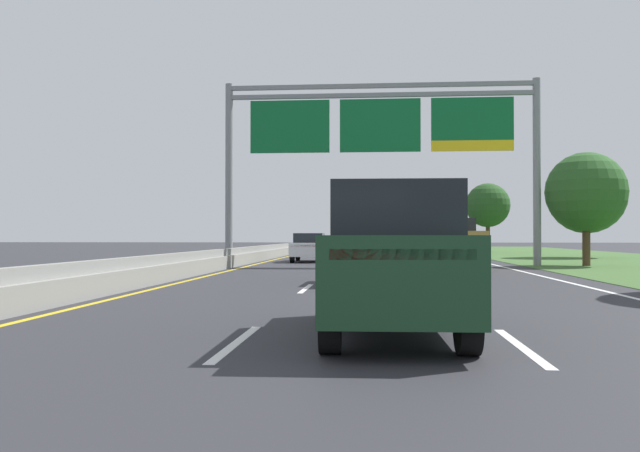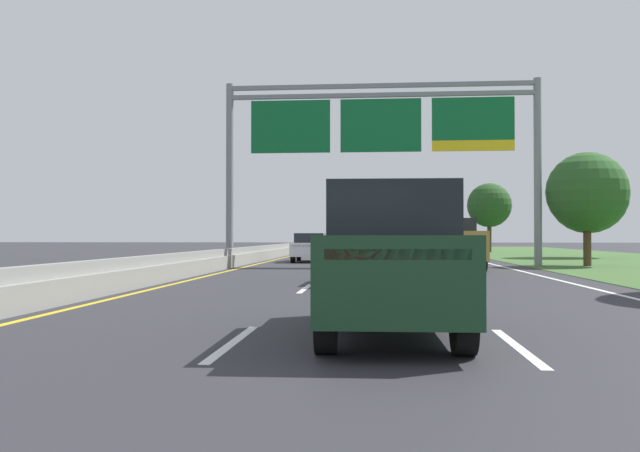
% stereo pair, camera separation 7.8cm
% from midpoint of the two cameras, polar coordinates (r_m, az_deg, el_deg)
% --- Properties ---
extents(ground_plane, '(220.00, 220.00, 0.00)m').
position_cam_midpoint_polar(ground_plane, '(33.14, 4.64, -3.33)').
color(ground_plane, '#2B2B30').
extents(lane_striping, '(11.96, 106.00, 0.01)m').
position_cam_midpoint_polar(lane_striping, '(32.68, 4.64, -3.35)').
color(lane_striping, white).
rests_on(lane_striping, ground).
extents(median_barrier_concrete, '(0.60, 110.00, 0.85)m').
position_cam_midpoint_polar(median_barrier_concrete, '(33.77, -6.65, -2.68)').
color(median_barrier_concrete, gray).
rests_on(median_barrier_concrete, ground).
extents(overhead_sign_gantry, '(15.06, 0.42, 8.86)m').
position_cam_midpoint_polar(overhead_sign_gantry, '(31.77, 5.17, 7.98)').
color(overhead_sign_gantry, gray).
rests_on(overhead_sign_gantry, ground).
extents(pickup_truck_gold, '(2.08, 5.43, 2.20)m').
position_cam_midpoint_polar(pickup_truck_gold, '(28.92, 11.62, -1.54)').
color(pickup_truck_gold, '#A38438').
rests_on(pickup_truck_gold, ground).
extents(car_darkgreen_centre_lane_suv, '(1.99, 4.74, 2.11)m').
position_cam_midpoint_polar(car_darkgreen_centre_lane_suv, '(9.48, 6.05, -2.82)').
color(car_darkgreen_centre_lane_suv, '#193D23').
rests_on(car_darkgreen_centre_lane_suv, ground).
extents(car_silver_centre_lane_sedan, '(1.91, 4.43, 1.57)m').
position_cam_midpoint_polar(car_silver_centre_lane_sedan, '(19.97, 3.99, -2.60)').
color(car_silver_centre_lane_sedan, '#B2B5BA').
rests_on(car_silver_centre_lane_sedan, ground).
extents(car_white_left_lane_sedan, '(1.87, 4.42, 1.57)m').
position_cam_midpoint_polar(car_white_left_lane_sedan, '(36.21, -0.98, -1.83)').
color(car_white_left_lane_sedan, silver).
rests_on(car_white_left_lane_sedan, ground).
extents(car_navy_centre_lane_sedan, '(1.86, 4.42, 1.57)m').
position_cam_midpoint_polar(car_navy_centre_lane_sedan, '(50.85, 4.89, -1.55)').
color(car_navy_centre_lane_sedan, '#161E47').
rests_on(car_navy_centre_lane_sedan, ground).
extents(roadside_tree_mid, '(3.72, 3.72, 5.35)m').
position_cam_midpoint_polar(roadside_tree_mid, '(33.18, 22.05, 2.75)').
color(roadside_tree_mid, '#4C3823').
rests_on(roadside_tree_mid, ground).
extents(roadside_tree_far, '(5.03, 5.03, 6.62)m').
position_cam_midpoint_polar(roadside_tree_far, '(45.99, 22.12, 2.53)').
color(roadside_tree_far, '#4C3823').
rests_on(roadside_tree_far, ground).
extents(roadside_tree_distant, '(3.81, 3.81, 5.99)m').
position_cam_midpoint_polar(roadside_tree_distant, '(58.51, 14.34, 1.75)').
color(roadside_tree_distant, '#4C3823').
rests_on(roadside_tree_distant, ground).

